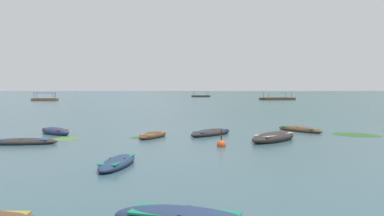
{
  "coord_description": "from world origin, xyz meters",
  "views": [
    {
      "loc": [
        -2.76,
        -6.16,
        3.19
      ],
      "look_at": [
        -0.46,
        49.32,
        0.58
      ],
      "focal_mm": 36.31,
      "sensor_mm": 36.0,
      "label": 1
    }
  ],
  "objects_px": {
    "rowboat_0": "(211,133)",
    "rowboat_9": "(274,137)",
    "ferry_0": "(201,96)",
    "mooring_buoy": "(221,145)",
    "rowboat_1": "(300,129)",
    "rowboat_4": "(23,142)",
    "rowboat_10": "(55,131)",
    "rowboat_11": "(153,135)",
    "rowboat_12": "(117,163)",
    "ferry_1": "(277,99)",
    "ferry_2": "(45,99)"
  },
  "relations": [
    {
      "from": "rowboat_0",
      "to": "rowboat_9",
      "type": "height_order",
      "value": "rowboat_9"
    },
    {
      "from": "ferry_0",
      "to": "mooring_buoy",
      "type": "height_order",
      "value": "ferry_0"
    },
    {
      "from": "rowboat_1",
      "to": "rowboat_4",
      "type": "xyz_separation_m",
      "value": [
        -18.45,
        -6.32,
        -0.0
      ]
    },
    {
      "from": "rowboat_9",
      "to": "mooring_buoy",
      "type": "distance_m",
      "value": 4.2
    },
    {
      "from": "rowboat_10",
      "to": "rowboat_11",
      "type": "height_order",
      "value": "rowboat_10"
    },
    {
      "from": "rowboat_9",
      "to": "rowboat_11",
      "type": "distance_m",
      "value": 7.89
    },
    {
      "from": "ferry_0",
      "to": "mooring_buoy",
      "type": "relative_size",
      "value": 7.4
    },
    {
      "from": "rowboat_10",
      "to": "ferry_0",
      "type": "height_order",
      "value": "ferry_0"
    },
    {
      "from": "rowboat_12",
      "to": "rowboat_9",
      "type": "bearing_deg",
      "value": 41.9
    },
    {
      "from": "rowboat_11",
      "to": "ferry_1",
      "type": "xyz_separation_m",
      "value": [
        33.32,
        94.5,
        0.3
      ]
    },
    {
      "from": "rowboat_0",
      "to": "ferry_1",
      "type": "relative_size",
      "value": 0.34
    },
    {
      "from": "rowboat_11",
      "to": "ferry_1",
      "type": "relative_size",
      "value": 0.29
    },
    {
      "from": "rowboat_10",
      "to": "mooring_buoy",
      "type": "height_order",
      "value": "mooring_buoy"
    },
    {
      "from": "ferry_1",
      "to": "rowboat_12",
      "type": "bearing_deg",
      "value": -108.19
    },
    {
      "from": "rowboat_0",
      "to": "rowboat_11",
      "type": "bearing_deg",
      "value": -162.94
    },
    {
      "from": "rowboat_9",
      "to": "ferry_1",
      "type": "distance_m",
      "value": 99.88
    },
    {
      "from": "rowboat_4",
      "to": "rowboat_12",
      "type": "relative_size",
      "value": 1.11
    },
    {
      "from": "rowboat_11",
      "to": "rowboat_10",
      "type": "bearing_deg",
      "value": 162.11
    },
    {
      "from": "rowboat_1",
      "to": "ferry_2",
      "type": "height_order",
      "value": "ferry_2"
    },
    {
      "from": "rowboat_11",
      "to": "rowboat_12",
      "type": "distance_m",
      "value": 9.72
    },
    {
      "from": "rowboat_10",
      "to": "ferry_1",
      "type": "height_order",
      "value": "ferry_1"
    },
    {
      "from": "rowboat_4",
      "to": "ferry_0",
      "type": "bearing_deg",
      "value": 82.3
    },
    {
      "from": "rowboat_9",
      "to": "mooring_buoy",
      "type": "relative_size",
      "value": 3.71
    },
    {
      "from": "rowboat_0",
      "to": "rowboat_12",
      "type": "xyz_separation_m",
      "value": [
        -4.9,
        -10.9,
        -0.02
      ]
    },
    {
      "from": "rowboat_11",
      "to": "ferry_0",
      "type": "height_order",
      "value": "ferry_0"
    },
    {
      "from": "rowboat_9",
      "to": "mooring_buoy",
      "type": "height_order",
      "value": "mooring_buoy"
    },
    {
      "from": "rowboat_9",
      "to": "rowboat_10",
      "type": "height_order",
      "value": "rowboat_9"
    },
    {
      "from": "ferry_1",
      "to": "ferry_2",
      "type": "xyz_separation_m",
      "value": [
        -69.53,
        -7.0,
        0.0
      ]
    },
    {
      "from": "rowboat_0",
      "to": "ferry_0",
      "type": "relative_size",
      "value": 0.46
    },
    {
      "from": "rowboat_0",
      "to": "ferry_2",
      "type": "distance_m",
      "value": 95.19
    },
    {
      "from": "rowboat_12",
      "to": "ferry_0",
      "type": "distance_m",
      "value": 154.63
    },
    {
      "from": "ferry_1",
      "to": "ferry_2",
      "type": "height_order",
      "value": "same"
    },
    {
      "from": "ferry_0",
      "to": "rowboat_12",
      "type": "bearing_deg",
      "value": -94.97
    },
    {
      "from": "rowboat_4",
      "to": "ferry_1",
      "type": "bearing_deg",
      "value": 67.3
    },
    {
      "from": "rowboat_4",
      "to": "ferry_2",
      "type": "relative_size",
      "value": 0.57
    },
    {
      "from": "rowboat_9",
      "to": "mooring_buoy",
      "type": "bearing_deg",
      "value": -147.58
    },
    {
      "from": "ferry_0",
      "to": "ferry_1",
      "type": "bearing_deg",
      "value": -67.32
    },
    {
      "from": "rowboat_1",
      "to": "mooring_buoy",
      "type": "distance_m",
      "value": 10.37
    },
    {
      "from": "rowboat_10",
      "to": "rowboat_0",
      "type": "bearing_deg",
      "value": -5.53
    },
    {
      "from": "rowboat_0",
      "to": "ferry_1",
      "type": "distance_m",
      "value": 97.78
    },
    {
      "from": "ferry_1",
      "to": "mooring_buoy",
      "type": "xyz_separation_m",
      "value": [
        -29.23,
        -98.77,
        -0.33
      ]
    },
    {
      "from": "rowboat_1",
      "to": "rowboat_12",
      "type": "xyz_separation_m",
      "value": [
        -11.93,
        -13.1,
        0.0
      ]
    },
    {
      "from": "ferry_2",
      "to": "rowboat_9",
      "type": "bearing_deg",
      "value": -63.91
    },
    {
      "from": "rowboat_9",
      "to": "ferry_0",
      "type": "relative_size",
      "value": 0.5
    },
    {
      "from": "rowboat_12",
      "to": "mooring_buoy",
      "type": "bearing_deg",
      "value": 47.3
    },
    {
      "from": "rowboat_9",
      "to": "rowboat_12",
      "type": "xyz_separation_m",
      "value": [
        -8.53,
        -7.66,
        -0.07
      ]
    },
    {
      "from": "rowboat_12",
      "to": "ferry_0",
      "type": "height_order",
      "value": "ferry_0"
    },
    {
      "from": "ferry_2",
      "to": "rowboat_1",
      "type": "bearing_deg",
      "value": -60.67
    },
    {
      "from": "ferry_1",
      "to": "ferry_2",
      "type": "distance_m",
      "value": 69.88
    },
    {
      "from": "rowboat_9",
      "to": "rowboat_12",
      "type": "height_order",
      "value": "rowboat_9"
    }
  ]
}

